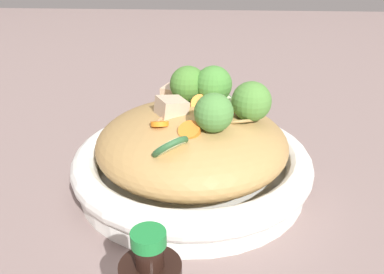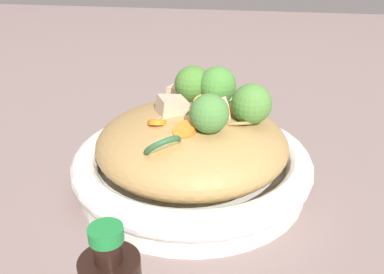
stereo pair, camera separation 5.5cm
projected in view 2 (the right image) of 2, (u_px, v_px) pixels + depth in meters
The scene contains 7 objects.
ground_plane at pixel (192, 184), 0.58m from camera, with size 3.00×3.00×0.00m, color gray.
serving_bowl at pixel (192, 166), 0.57m from camera, with size 0.32×0.32×0.05m.
noodle_heap at pixel (192, 143), 0.55m from camera, with size 0.25×0.25×0.09m.
broccoli_florets at pixel (217, 95), 0.54m from camera, with size 0.14×0.16×0.07m.
carrot_coins at pixel (196, 112), 0.54m from camera, with size 0.11×0.19×0.04m.
zucchini_slices at pixel (195, 124), 0.52m from camera, with size 0.12×0.19×0.04m.
chicken_chunks at pixel (186, 104), 0.56m from camera, with size 0.10×0.13×0.04m.
Camera 2 is at (-0.08, 0.49, 0.31)m, focal length 39.24 mm.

